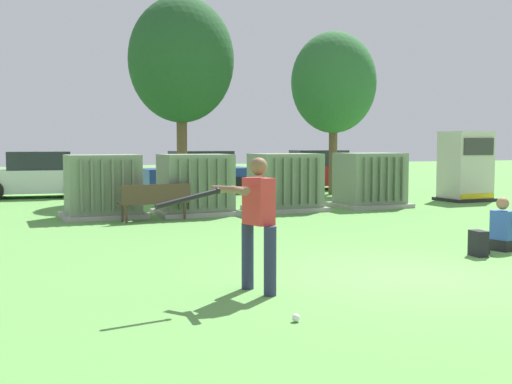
{
  "coord_description": "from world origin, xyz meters",
  "views": [
    {
      "loc": [
        -5.61,
        -7.77,
        1.92
      ],
      "look_at": [
        -0.98,
        3.5,
        1.0
      ],
      "focal_mm": 45.57,
      "sensor_mm": 36.0,
      "label": 1
    }
  ],
  "objects_px": {
    "sports_ball": "(296,318)",
    "parked_car_right_of_center": "(316,171)",
    "backpack": "(479,244)",
    "transformer_west": "(103,187)",
    "transformer_mid_west": "(195,185)",
    "transformer_east": "(370,181)",
    "batter": "(255,217)",
    "generator_enclosure": "(465,167)",
    "parked_car_left_of_center": "(198,174)",
    "park_bench": "(155,199)",
    "seated_spectator": "(505,229)",
    "parked_car_leftmost": "(37,176)",
    "transformer_mid_east": "(285,183)"
  },
  "relations": [
    {
      "from": "parked_car_right_of_center",
      "to": "transformer_mid_west",
      "type": "bearing_deg",
      "value": -135.65
    },
    {
      "from": "transformer_west",
      "to": "parked_car_leftmost",
      "type": "xyz_separation_m",
      "value": [
        -1.15,
        7.22,
        -0.04
      ]
    },
    {
      "from": "park_bench",
      "to": "parked_car_leftmost",
      "type": "distance_m",
      "value": 8.74
    },
    {
      "from": "parked_car_leftmost",
      "to": "parked_car_right_of_center",
      "type": "bearing_deg",
      "value": -0.97
    },
    {
      "from": "transformer_east",
      "to": "batter",
      "type": "xyz_separation_m",
      "value": [
        -7.45,
        -9.08,
        0.19
      ]
    },
    {
      "from": "generator_enclosure",
      "to": "sports_ball",
      "type": "height_order",
      "value": "generator_enclosure"
    },
    {
      "from": "generator_enclosure",
      "to": "transformer_mid_east",
      "type": "bearing_deg",
      "value": -175.29
    },
    {
      "from": "backpack",
      "to": "parked_car_leftmost",
      "type": "xyz_separation_m",
      "value": [
        -6.12,
        15.49,
        0.54
      ]
    },
    {
      "from": "park_bench",
      "to": "backpack",
      "type": "height_order",
      "value": "park_bench"
    },
    {
      "from": "backpack",
      "to": "transformer_west",
      "type": "bearing_deg",
      "value": 121.01
    },
    {
      "from": "seated_spectator",
      "to": "parked_car_leftmost",
      "type": "xyz_separation_m",
      "value": [
        -6.98,
        15.18,
        0.38
      ]
    },
    {
      "from": "transformer_mid_east",
      "to": "transformer_east",
      "type": "xyz_separation_m",
      "value": [
        2.8,
        -0.01,
        0.0
      ]
    },
    {
      "from": "seated_spectator",
      "to": "backpack",
      "type": "xyz_separation_m",
      "value": [
        -0.86,
        -0.32,
        -0.16
      ]
    },
    {
      "from": "sports_ball",
      "to": "generator_enclosure",
      "type": "bearing_deg",
      "value": 43.65
    },
    {
      "from": "generator_enclosure",
      "to": "transformer_west",
      "type": "bearing_deg",
      "value": -178.39
    },
    {
      "from": "transformer_mid_west",
      "to": "sports_ball",
      "type": "height_order",
      "value": "transformer_mid_west"
    },
    {
      "from": "transformer_west",
      "to": "seated_spectator",
      "type": "distance_m",
      "value": 9.88
    },
    {
      "from": "sports_ball",
      "to": "parked_car_right_of_center",
      "type": "height_order",
      "value": "parked_car_right_of_center"
    },
    {
      "from": "transformer_mid_west",
      "to": "parked_car_leftmost",
      "type": "bearing_deg",
      "value": 115.5
    },
    {
      "from": "batter",
      "to": "sports_ball",
      "type": "height_order",
      "value": "batter"
    },
    {
      "from": "generator_enclosure",
      "to": "parked_car_left_of_center",
      "type": "height_order",
      "value": "generator_enclosure"
    },
    {
      "from": "generator_enclosure",
      "to": "parked_car_left_of_center",
      "type": "bearing_deg",
      "value": 139.95
    },
    {
      "from": "generator_enclosure",
      "to": "sports_ball",
      "type": "relative_size",
      "value": 25.56
    },
    {
      "from": "park_bench",
      "to": "transformer_mid_west",
      "type": "bearing_deg",
      "value": 36.31
    },
    {
      "from": "transformer_west",
      "to": "parked_car_left_of_center",
      "type": "height_order",
      "value": "same"
    },
    {
      "from": "transformer_mid_west",
      "to": "generator_enclosure",
      "type": "distance_m",
      "value": 9.55
    },
    {
      "from": "transformer_mid_west",
      "to": "transformer_east",
      "type": "distance_m",
      "value": 5.47
    },
    {
      "from": "transformer_west",
      "to": "transformer_mid_west",
      "type": "distance_m",
      "value": 2.43
    },
    {
      "from": "seated_spectator",
      "to": "batter",
      "type": "bearing_deg",
      "value": -165.86
    },
    {
      "from": "generator_enclosure",
      "to": "seated_spectator",
      "type": "xyz_separation_m",
      "value": [
        -6.1,
        -8.29,
        -0.76
      ]
    },
    {
      "from": "transformer_mid_west",
      "to": "parked_car_leftmost",
      "type": "distance_m",
      "value": 8.27
    },
    {
      "from": "transformer_mid_west",
      "to": "seated_spectator",
      "type": "height_order",
      "value": "transformer_mid_west"
    },
    {
      "from": "transformer_mid_west",
      "to": "seated_spectator",
      "type": "xyz_separation_m",
      "value": [
        3.42,
        -7.71,
        -0.41
      ]
    },
    {
      "from": "transformer_mid_east",
      "to": "parked_car_leftmost",
      "type": "relative_size",
      "value": 0.48
    },
    {
      "from": "generator_enclosure",
      "to": "parked_car_leftmost",
      "type": "relative_size",
      "value": 0.53
    },
    {
      "from": "parked_car_leftmost",
      "to": "parked_car_left_of_center",
      "type": "relative_size",
      "value": 1.02
    },
    {
      "from": "backpack",
      "to": "parked_car_left_of_center",
      "type": "xyz_separation_m",
      "value": [
        -0.38,
        14.78,
        0.54
      ]
    },
    {
      "from": "sports_ball",
      "to": "backpack",
      "type": "xyz_separation_m",
      "value": [
        4.65,
        2.48,
        0.17
      ]
    },
    {
      "from": "park_bench",
      "to": "transformer_east",
      "type": "bearing_deg",
      "value": 8.35
    },
    {
      "from": "backpack",
      "to": "sports_ball",
      "type": "bearing_deg",
      "value": -151.97
    },
    {
      "from": "transformer_mid_east",
      "to": "generator_enclosure",
      "type": "relative_size",
      "value": 0.91
    },
    {
      "from": "park_bench",
      "to": "parked_car_right_of_center",
      "type": "xyz_separation_m",
      "value": [
        8.79,
        8.27,
        0.22
      ]
    },
    {
      "from": "batter",
      "to": "seated_spectator",
      "type": "relative_size",
      "value": 1.81
    },
    {
      "from": "parked_car_leftmost",
      "to": "batter",
      "type": "bearing_deg",
      "value": -84.55
    },
    {
      "from": "transformer_mid_west",
      "to": "seated_spectator",
      "type": "distance_m",
      "value": 8.44
    },
    {
      "from": "park_bench",
      "to": "sports_ball",
      "type": "bearing_deg",
      "value": -94.54
    },
    {
      "from": "transformer_mid_east",
      "to": "park_bench",
      "type": "height_order",
      "value": "transformer_mid_east"
    },
    {
      "from": "transformer_mid_east",
      "to": "generator_enclosure",
      "type": "height_order",
      "value": "generator_enclosure"
    },
    {
      "from": "transformer_mid_east",
      "to": "parked_car_leftmost",
      "type": "distance_m",
      "value": 9.71
    },
    {
      "from": "transformer_mid_west",
      "to": "parked_car_right_of_center",
      "type": "bearing_deg",
      "value": 44.35
    }
  ]
}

